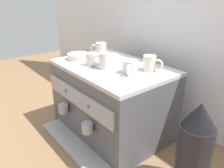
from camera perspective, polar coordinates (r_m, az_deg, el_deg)
ground_plane at (r=1.41m, az=0.00°, el=-11.28°), size 4.00×4.00×0.00m
tiled_backsplash_wall at (r=1.47m, az=11.80°, el=9.65°), size 2.80×0.03×0.93m
espresso_machine at (r=1.30m, az=-0.17°, el=-3.94°), size 0.65×0.55×0.41m
ceramic_cup_0 at (r=1.17m, az=-1.93°, el=5.97°), size 0.09×0.09×0.08m
ceramic_cup_1 at (r=1.10m, az=4.62°, el=4.36°), size 0.09×0.10×0.06m
ceramic_cup_2 at (r=1.40m, az=-2.96°, el=8.82°), size 0.10×0.07×0.08m
ceramic_cup_3 at (r=1.23m, az=-5.03°, el=6.33°), size 0.06×0.10×0.07m
ceramic_cup_4 at (r=1.15m, az=9.71°, el=5.26°), size 0.10×0.07×0.08m
ceramic_bowl_0 at (r=1.28m, az=-0.56°, el=6.48°), size 0.11×0.11×0.04m
ceramic_bowl_1 at (r=1.36m, az=-8.66°, el=6.99°), size 0.13×0.13×0.03m
coffee_grinder at (r=1.00m, az=20.30°, el=-14.96°), size 0.14×0.14×0.40m
milk_pitcher at (r=1.71m, az=-9.95°, el=-2.20°), size 0.09×0.09×0.15m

